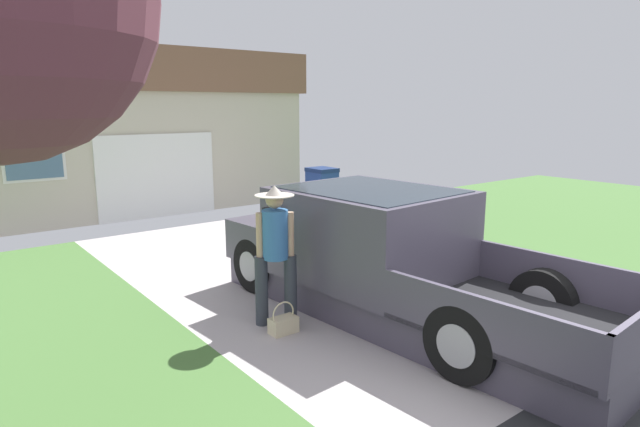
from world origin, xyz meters
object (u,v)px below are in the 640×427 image
object	(u,v)px
handbag	(283,324)
pickup_truck	(379,255)
house_with_garage	(114,128)
person_with_hat	(275,248)
wheeled_trash_bin	(322,188)

from	to	relation	value
handbag	pickup_truck	bearing A→B (deg)	-3.73
pickup_truck	house_with_garage	distance (m)	10.65
pickup_truck	handbag	world-z (taller)	pickup_truck
person_with_hat	house_with_garage	xyz separation A→B (m)	(1.26, 10.17, 1.09)
person_with_hat	handbag	bearing A→B (deg)	-77.54
person_with_hat	pickup_truck	bearing A→B (deg)	14.28
handbag	house_with_garage	world-z (taller)	house_with_garage
handbag	wheeled_trash_bin	bearing A→B (deg)	48.51
person_with_hat	handbag	xyz separation A→B (m)	(-0.09, -0.29, -0.87)
person_with_hat	wheeled_trash_bin	size ratio (longest dim) A/B	1.56
wheeled_trash_bin	pickup_truck	bearing A→B (deg)	-121.53
pickup_truck	person_with_hat	world-z (taller)	person_with_hat
pickup_truck	person_with_hat	bearing A→B (deg)	160.32
pickup_truck	handbag	distance (m)	1.61
pickup_truck	wheeled_trash_bin	xyz separation A→B (m)	(3.56, 5.80, -0.13)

